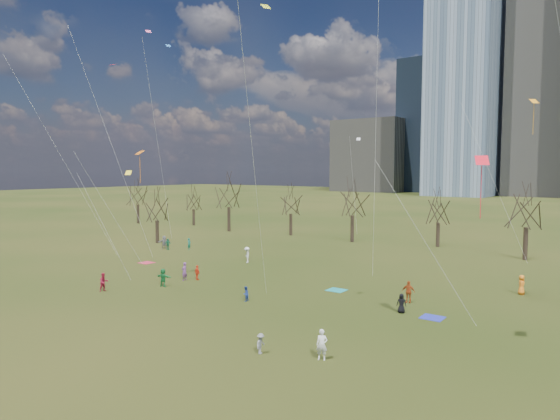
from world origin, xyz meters
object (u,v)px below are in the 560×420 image
Objects in this scene: person_4 at (197,273)px; blanket_navy at (432,318)px; person_1 at (322,345)px; blanket_teal at (337,290)px; blanket_crimson at (147,263)px; person_2 at (104,282)px.

blanket_navy is at bearing -160.81° from person_4.
blanket_teal is at bearing 92.59° from person_1.
person_1 reaches higher than blanket_navy.
blanket_teal is 24.69m from blanket_crimson.
blanket_navy is at bearing -17.86° from blanket_teal.
person_1 is 1.05× the size of person_2.
person_2 is (-26.52, -9.48, 0.83)m from blanket_navy.
person_2 reaches higher than person_4.
person_2 is 8.90m from person_4.
blanket_teal is 0.90× the size of person_1.
person_1 is at bearing -22.67° from blanket_crimson.
person_2 is (-16.62, -12.67, 0.83)m from blanket_teal.
blanket_teal and blanket_navy have the same top height.
person_1 reaches higher than blanket_crimson.
person_4 reaches higher than blanket_navy.
blanket_navy is 23.17m from person_4.
blanket_crimson is at bearing 177.18° from blanket_navy.
person_2 is at bearing -160.33° from blanket_navy.
blanket_teal is 1.08× the size of person_4.
person_4 is at bearing -161.42° from blanket_teal.
person_2 reaches higher than blanket_crimson.
person_1 is 1.19× the size of person_4.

